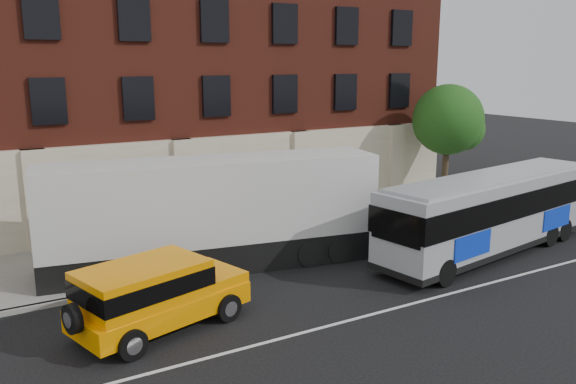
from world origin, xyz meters
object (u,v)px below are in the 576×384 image
yellow_suv (153,292)px  shipping_container (214,215)px  city_bus (492,210)px  street_tree (449,122)px

yellow_suv → shipping_container: shipping_container is taller
city_bus → yellow_suv: city_bus is taller
yellow_suv → shipping_container: 5.46m
street_tree → yellow_suv: bearing=-159.2°
street_tree → shipping_container: bearing=-169.3°
shipping_container → street_tree: bearing=10.7°
yellow_suv → shipping_container: (3.56, 4.05, 0.85)m
city_bus → yellow_suv: 13.72m
city_bus → yellow_suv: size_ratio=2.18×
street_tree → yellow_suv: (-17.78, -6.74, -3.26)m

